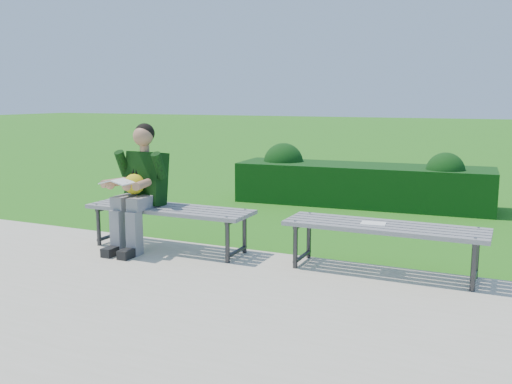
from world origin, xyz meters
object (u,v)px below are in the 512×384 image
Objects in this scene: bench_left at (169,212)px; bench_right at (384,231)px; hedge at (359,182)px; paper_sheet at (373,223)px; seated_boy at (139,183)px.

bench_right is at bearing 2.69° from bench_left.
bench_left is (-1.13, -3.42, 0.07)m from hedge.
hedge reaches higher than bench_right.
bench_left reaches higher than paper_sheet.
hedge is 2.11× the size of bench_left.
bench_left is 1.37× the size of seated_boy.
hedge is 2.11× the size of bench_right.
paper_sheet is (2.12, 0.10, 0.06)m from bench_left.
hedge is at bearing 106.52° from paper_sheet.
hedge is 16.12× the size of paper_sheet.
bench_left is 2.22m from bench_right.
seated_boy is at bearing -163.02° from bench_left.
paper_sheet is (0.98, -3.32, 0.13)m from hedge.
seated_boy reaches higher than bench_left.
bench_right is at bearing 4.44° from seated_boy.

